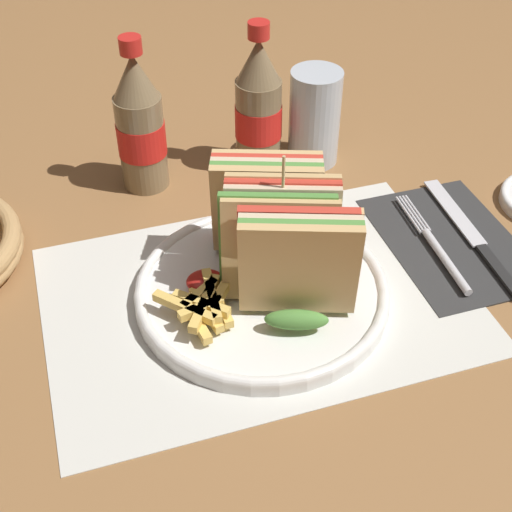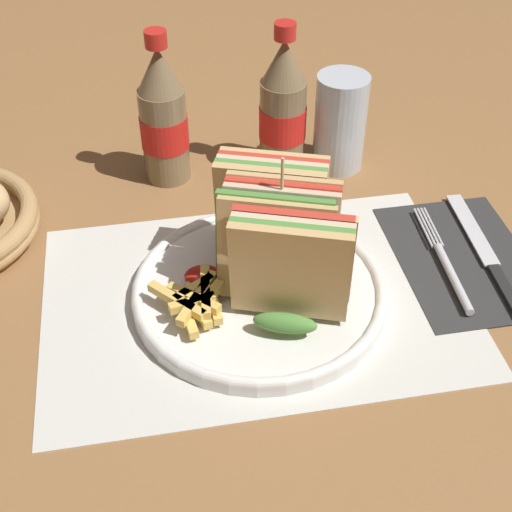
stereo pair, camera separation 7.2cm
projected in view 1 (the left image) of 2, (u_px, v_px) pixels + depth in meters
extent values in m
plane|color=olive|center=(280.00, 310.00, 0.72)|extent=(4.00, 4.00, 0.00)
cube|color=silver|center=(258.00, 298.00, 0.73)|extent=(0.43, 0.30, 0.00)
cylinder|color=white|center=(262.00, 292.00, 0.73)|extent=(0.26, 0.26, 0.01)
torus|color=white|center=(262.00, 287.00, 0.73)|extent=(0.26, 0.26, 0.01)
cube|color=tan|center=(299.00, 271.00, 0.65)|extent=(0.11, 0.06, 0.11)
cube|color=#518E3D|center=(299.00, 265.00, 0.66)|extent=(0.11, 0.06, 0.11)
cube|color=beige|center=(298.00, 260.00, 0.67)|extent=(0.11, 0.06, 0.11)
cube|color=red|center=(298.00, 255.00, 0.67)|extent=(0.11, 0.06, 0.11)
cube|color=tan|center=(298.00, 249.00, 0.68)|extent=(0.11, 0.06, 0.11)
ellipsoid|color=#518E3D|center=(297.00, 320.00, 0.67)|extent=(0.06, 0.04, 0.02)
cube|color=tan|center=(281.00, 251.00, 0.68)|extent=(0.11, 0.06, 0.11)
cube|color=#518E3D|center=(282.00, 244.00, 0.69)|extent=(0.11, 0.06, 0.11)
cube|color=beige|center=(282.00, 238.00, 0.69)|extent=(0.11, 0.06, 0.11)
cube|color=red|center=(282.00, 231.00, 0.70)|extent=(0.11, 0.06, 0.11)
cube|color=tan|center=(282.00, 225.00, 0.70)|extent=(0.11, 0.06, 0.11)
ellipsoid|color=#518E3D|center=(280.00, 287.00, 0.71)|extent=(0.06, 0.04, 0.02)
cube|color=tan|center=(266.00, 211.00, 0.72)|extent=(0.11, 0.06, 0.11)
cube|color=#518E3D|center=(266.00, 206.00, 0.73)|extent=(0.11, 0.06, 0.11)
cube|color=beige|center=(266.00, 202.00, 0.74)|extent=(0.11, 0.06, 0.11)
cube|color=red|center=(267.00, 198.00, 0.74)|extent=(0.11, 0.06, 0.11)
cube|color=tan|center=(267.00, 194.00, 0.75)|extent=(0.11, 0.06, 0.11)
ellipsoid|color=#518E3D|center=(265.00, 257.00, 0.74)|extent=(0.06, 0.04, 0.02)
cylinder|color=tan|center=(282.00, 220.00, 0.69)|extent=(0.00, 0.00, 0.14)
cube|color=#E0B756|center=(207.00, 311.00, 0.69)|extent=(0.02, 0.06, 0.01)
cube|color=#E0B756|center=(217.00, 300.00, 0.70)|extent=(0.01, 0.07, 0.01)
cube|color=#E0B756|center=(197.00, 322.00, 0.68)|extent=(0.02, 0.06, 0.01)
cube|color=#E0B756|center=(184.00, 305.00, 0.68)|extent=(0.05, 0.06, 0.01)
cube|color=#E0B756|center=(225.00, 287.00, 0.70)|extent=(0.05, 0.06, 0.01)
cube|color=#E0B756|center=(201.00, 309.00, 0.68)|extent=(0.05, 0.02, 0.01)
cube|color=#E0B756|center=(205.00, 305.00, 0.68)|extent=(0.05, 0.07, 0.01)
cube|color=#E0B756|center=(212.00, 295.00, 0.69)|extent=(0.02, 0.07, 0.01)
cube|color=#E0B756|center=(200.00, 295.00, 0.69)|extent=(0.04, 0.03, 0.01)
cube|color=#E0B756|center=(201.00, 302.00, 0.68)|extent=(0.05, 0.05, 0.01)
ellipsoid|color=maroon|center=(205.00, 281.00, 0.72)|extent=(0.04, 0.03, 0.01)
cube|color=#2D2D2D|center=(451.00, 241.00, 0.80)|extent=(0.14, 0.21, 0.00)
cylinder|color=silver|center=(446.00, 261.00, 0.77)|extent=(0.01, 0.10, 0.01)
cylinder|color=silver|center=(408.00, 214.00, 0.83)|extent=(0.01, 0.07, 0.00)
cylinder|color=silver|center=(411.00, 214.00, 0.83)|extent=(0.01, 0.07, 0.00)
cylinder|color=silver|center=(415.00, 213.00, 0.83)|extent=(0.01, 0.07, 0.00)
cylinder|color=silver|center=(418.00, 213.00, 0.83)|extent=(0.01, 0.07, 0.00)
cube|color=black|center=(500.00, 271.00, 0.76)|extent=(0.02, 0.09, 0.00)
cube|color=silver|center=(454.00, 212.00, 0.84)|extent=(0.03, 0.13, 0.00)
cylinder|color=#7A6647|center=(142.00, 142.00, 0.85)|extent=(0.06, 0.06, 0.12)
cylinder|color=red|center=(142.00, 138.00, 0.85)|extent=(0.06, 0.06, 0.04)
cone|color=#7A6647|center=(134.00, 76.00, 0.80)|extent=(0.05, 0.05, 0.05)
cylinder|color=red|center=(130.00, 45.00, 0.77)|extent=(0.03, 0.03, 0.02)
cylinder|color=#7A6647|center=(258.00, 125.00, 0.88)|extent=(0.06, 0.06, 0.12)
cylinder|color=red|center=(258.00, 121.00, 0.88)|extent=(0.06, 0.06, 0.04)
cone|color=#7A6647|center=(259.00, 60.00, 0.83)|extent=(0.05, 0.05, 0.05)
cylinder|color=red|center=(259.00, 30.00, 0.80)|extent=(0.03, 0.03, 0.02)
cylinder|color=silver|center=(315.00, 117.00, 0.89)|extent=(0.06, 0.06, 0.12)
cylinder|color=black|center=(314.00, 135.00, 0.91)|extent=(0.06, 0.06, 0.07)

